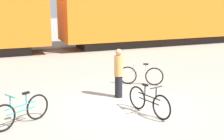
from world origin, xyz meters
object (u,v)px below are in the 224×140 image
at_px(freight_train, 54,3).
at_px(person_in_tan, 119,73).
at_px(bicycle_black, 149,102).
at_px(bicycle_silver, 141,75).
at_px(bicycle_teal, 21,111).

distance_m(freight_train, person_in_tan, 10.22).
height_order(bicycle_black, person_in_tan, person_in_tan).
xyz_separation_m(bicycle_silver, person_in_tan, (-1.40, -1.10, 0.48)).
height_order(bicycle_teal, bicycle_black, bicycle_teal).
bearing_deg(freight_train, bicycle_black, -88.14).
bearing_deg(person_in_tan, bicycle_teal, 175.12).
distance_m(freight_train, bicycle_teal, 11.96).
height_order(freight_train, person_in_tan, freight_train).
relative_size(freight_train, person_in_tan, 35.17).
bearing_deg(bicycle_black, freight_train, 91.86).
bearing_deg(person_in_tan, freight_train, 65.64).
distance_m(bicycle_black, person_in_tan, 1.85).
bearing_deg(bicycle_silver, person_in_tan, -141.79).
height_order(freight_train, bicycle_silver, freight_train).
xyz_separation_m(freight_train, bicycle_teal, (-3.18, -11.24, -2.58)).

